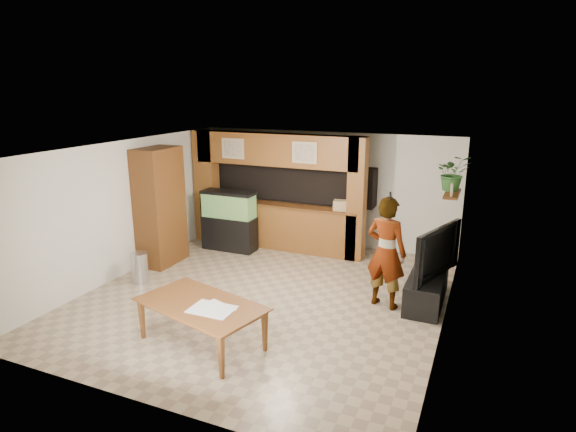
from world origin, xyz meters
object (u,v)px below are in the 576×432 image
at_px(television, 430,250).
at_px(pantry_cabinet, 160,207).
at_px(aquarium, 229,221).
at_px(person, 386,252).
at_px(dining_table, 200,325).

bearing_deg(television, pantry_cabinet, 110.89).
relative_size(aquarium, person, 0.71).
xyz_separation_m(pantry_cabinet, dining_table, (2.58, -2.56, -0.88)).
xyz_separation_m(pantry_cabinet, person, (4.71, -0.24, -0.26)).
height_order(pantry_cabinet, dining_table, pantry_cabinet).
distance_m(pantry_cabinet, person, 4.72).
distance_m(aquarium, person, 4.13).
bearing_deg(dining_table, person, 62.52).
bearing_deg(person, pantry_cabinet, 11.52).
relative_size(aquarium, dining_table, 0.74).
relative_size(pantry_cabinet, dining_table, 1.32).
bearing_deg(pantry_cabinet, person, -2.87).
bearing_deg(aquarium, person, -21.85).
height_order(television, person, person).
height_order(person, dining_table, person).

